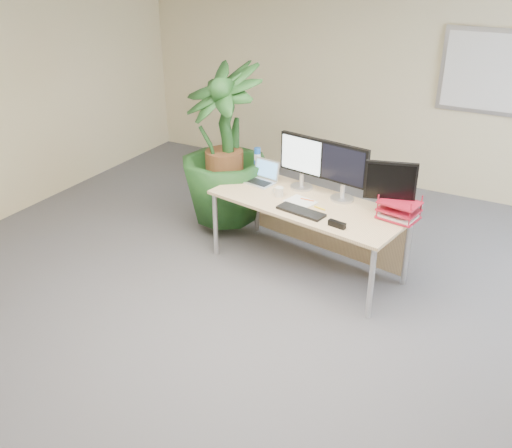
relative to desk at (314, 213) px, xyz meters
The scene contains 17 objects.
floor 1.67m from the desk, 91.12° to the right, with size 8.00×8.00×0.00m, color #4D4D52.
back_wall 2.55m from the desk, 90.72° to the left, with size 7.00×0.04×2.70m, color beige.
whiteboard 2.84m from the desk, 63.95° to the left, with size 1.30×0.04×0.95m.
desk is the anchor object (origin of this frame).
floor_plant 1.18m from the desk, 167.74° to the left, with size 0.84×0.84×1.50m, color #163D19.
monitor_left 0.54m from the desk, 140.21° to the left, with size 0.48×0.22×0.53m.
monitor_right 0.52m from the desk, 24.74° to the left, with size 0.48×0.22×0.54m.
monitor_dark 0.82m from the desk, ahead, with size 0.44×0.20×0.49m.
laptop 0.68m from the desk, 167.16° to the left, with size 0.34×0.31×0.21m.
keyboard 0.37m from the desk, 88.10° to the right, with size 0.45×0.15×0.02m, color black.
coffee_mug 0.39m from the desk, 163.07° to the right, with size 0.12×0.08×0.09m.
spiral_notebook 0.21m from the desk, 123.01° to the right, with size 0.26×0.20×0.01m, color white.
orange_pen 0.19m from the desk, 115.68° to the right, with size 0.01×0.01×0.13m, color #FF5F1C.
yellow_highlighter 0.27m from the desk, 54.05° to the right, with size 0.02×0.02×0.11m, color yellow.
water_bottle 0.88m from the desk, 158.19° to the left, with size 0.07×0.07×0.28m.
letter_tray 0.84m from the desk, ahead, with size 0.37×0.30×0.16m.
stapler 0.62m from the desk, 48.20° to the right, with size 0.16×0.04×0.05m, color black.
Camera 1 is at (1.88, -2.97, 2.90)m, focal length 40.00 mm.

